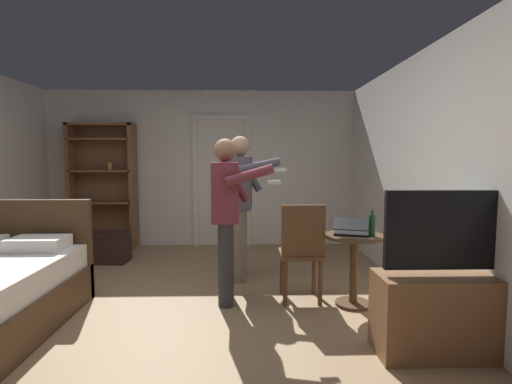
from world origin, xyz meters
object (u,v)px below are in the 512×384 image
(bookshelf, at_px, (103,182))
(bottle_on_table, at_px, (372,225))
(tv_flatscreen, at_px, (448,305))
(suitcase_dark, at_px, (106,251))
(person_blue_shirt, at_px, (227,210))
(laptop, at_px, (351,230))
(side_table, at_px, (354,258))
(person_striped_shirt, at_px, (241,197))
(wooden_chair, at_px, (302,249))
(suitcase_small, at_px, (105,247))

(bookshelf, bearing_deg, bottle_on_table, -37.01)
(tv_flatscreen, bearing_deg, bottle_on_table, 108.08)
(bottle_on_table, bearing_deg, bookshelf, 142.99)
(suitcase_dark, bearing_deg, person_blue_shirt, -36.70)
(bottle_on_table, bearing_deg, laptop, 168.00)
(side_table, height_order, person_striped_shirt, person_striped_shirt)
(laptop, height_order, person_striped_shirt, person_striped_shirt)
(tv_flatscreen, relative_size, bottle_on_table, 4.84)
(side_table, distance_m, person_blue_shirt, 1.33)
(person_blue_shirt, xyz_separation_m, person_striped_shirt, (0.13, 0.74, 0.05))
(person_blue_shirt, bearing_deg, person_striped_shirt, 79.97)
(side_table, relative_size, person_striped_shirt, 0.41)
(wooden_chair, bearing_deg, person_striped_shirt, 128.22)
(tv_flatscreen, xyz_separation_m, side_table, (-0.42, 0.95, 0.10))
(tv_flatscreen, bearing_deg, bookshelf, 137.08)
(person_striped_shirt, relative_size, suitcase_small, 2.71)
(tv_flatscreen, height_order, bottle_on_table, tv_flatscreen)
(bottle_on_table, relative_size, wooden_chair, 0.25)
(bookshelf, xyz_separation_m, person_blue_shirt, (2.07, -2.39, -0.13))
(suitcase_small, bearing_deg, laptop, -27.48)
(laptop, relative_size, person_blue_shirt, 0.25)
(side_table, relative_size, wooden_chair, 0.71)
(suitcase_small, bearing_deg, bottle_on_table, -26.54)
(person_blue_shirt, bearing_deg, suitcase_small, 138.42)
(bookshelf, height_order, person_blue_shirt, bookshelf)
(bookshelf, relative_size, side_table, 2.82)
(tv_flatscreen, distance_m, suitcase_small, 4.35)
(side_table, height_order, laptop, laptop)
(bottle_on_table, relative_size, suitcase_dark, 0.41)
(laptop, xyz_separation_m, person_striped_shirt, (-1.06, 0.91, 0.23))
(suitcase_dark, bearing_deg, laptop, -25.57)
(person_blue_shirt, bearing_deg, suitcase_dark, 139.09)
(bookshelf, height_order, wooden_chair, bookshelf)
(person_striped_shirt, bearing_deg, bookshelf, 143.16)
(bookshelf, xyz_separation_m, bottle_on_table, (3.45, -2.60, -0.26))
(bookshelf, bearing_deg, tv_flatscreen, -42.92)
(suitcase_small, bearing_deg, person_blue_shirt, -38.63)
(side_table, distance_m, suitcase_dark, 3.42)
(bookshelf, xyz_separation_m, suitcase_dark, (0.32, -0.87, -0.90))
(laptop, height_order, bottle_on_table, bottle_on_table)
(bookshelf, bearing_deg, side_table, -37.29)
(person_blue_shirt, xyz_separation_m, suitcase_small, (-1.78, 1.58, -0.73))
(laptop, bearing_deg, bookshelf, 141.90)
(wooden_chair, height_order, person_striped_shirt, person_striped_shirt)
(bottle_on_table, height_order, person_striped_shirt, person_striped_shirt)
(person_blue_shirt, distance_m, suitcase_small, 2.48)
(laptop, height_order, suitcase_dark, laptop)
(bottle_on_table, distance_m, person_blue_shirt, 1.40)
(side_table, height_order, wooden_chair, wooden_chair)
(person_striped_shirt, xyz_separation_m, suitcase_dark, (-1.88, 0.77, -0.82))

